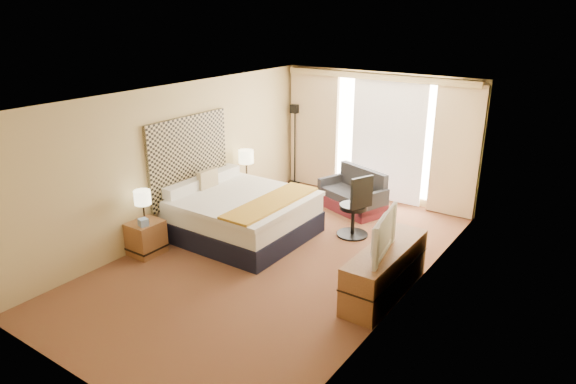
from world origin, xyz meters
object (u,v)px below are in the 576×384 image
Objects in this scene: loveseat at (354,197)px; bed at (241,214)px; television at (377,233)px; nightstand_left at (146,238)px; lamp_right at (246,157)px; floor_lamp at (295,128)px; nightstand_right at (244,194)px; lamp_left at (142,198)px; desk_chair at (356,210)px; media_dresser at (385,271)px.

bed is at bearing -95.82° from loveseat.
bed is 1.49× the size of loveseat.
bed is at bearing 67.55° from television.
nightstand_left is 4.07m from loveseat.
lamp_right is (-1.84, -1.06, 0.76)m from loveseat.
loveseat is at bearing -21.07° from floor_lamp.
television is (3.65, 0.82, 0.71)m from nightstand_left.
nightstand_right is (0.00, 2.50, 0.00)m from nightstand_left.
bed is 1.75m from lamp_left.
desk_chair is at bearing -36.37° from floor_lamp.
television reaches higher than nightstand_left.
nightstand_left is at bearing -164.16° from media_dresser.
nightstand_right is 1.35m from bed.
lamp_left is (-2.43, -2.53, 0.47)m from desk_chair.
floor_lamp is (-0.84, 2.92, 0.88)m from bed.
nightstand_right is 2.10m from floor_lamp.
television reaches higher than media_dresser.
nightstand_left is 0.49× the size of desk_chair.
lamp_left reaches higher than loveseat.
nightstand_left is at bearing -97.35° from loveseat.
media_dresser is 1.91m from desk_chair.
floor_lamp is 3.24× the size of lamp_left.
media_dresser reaches higher than nightstand_left.
loveseat is at bearing 63.51° from lamp_left.
floor_lamp is (-3.73, 3.30, 0.92)m from media_dresser.
lamp_left is 3.70m from television.
loveseat is at bearing 142.24° from desk_chair.
media_dresser is 5.06m from floor_lamp.
lamp_right is 4.02m from television.
lamp_right is at bearing -130.22° from loveseat.
television is at bearing -31.64° from desk_chair.
lamp_right is (-0.78, 1.13, 0.64)m from bed.
television is at bearing 13.24° from lamp_left.
desk_chair reaches higher than media_dresser.
bed is at bearing -52.94° from nightstand_right.
media_dresser is 3.16m from loveseat.
nightstand_left is at bearing 92.32° from television.
nightstand_right is at bearing -89.07° from floor_lamp.
lamp_right reaches higher than nightstand_right.
nightstand_left is 1.00× the size of nightstand_right.
media_dresser is at bearing -22.64° from television.
lamp_left is (0.04, -0.03, 0.70)m from nightstand_left.
desk_chair is (2.51, -1.84, -0.76)m from floor_lamp.
lamp_right is 0.61× the size of television.
desk_chair is 1.83× the size of lamp_right.
floor_lamp is 1.58× the size of desk_chair.
nightstand_left is 0.25× the size of bed.
floor_lamp is 1.80m from lamp_right.
nightstand_right is 0.76m from lamp_right.
nightstand_right is 0.31× the size of media_dresser.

